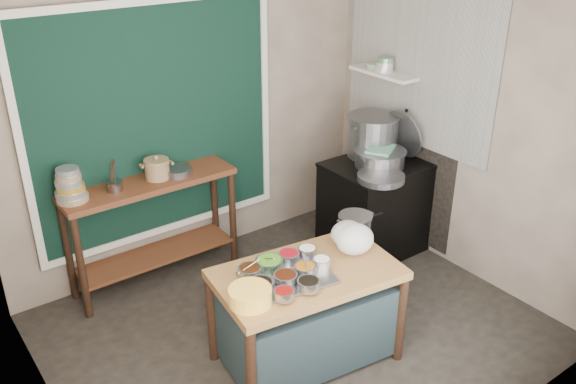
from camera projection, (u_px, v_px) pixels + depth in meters
floor at (296, 330)px, 4.75m from camera, size 3.50×3.00×0.02m
back_wall at (191, 109)px, 5.24m from camera, size 3.50×0.02×2.80m
left_wall at (30, 242)px, 3.20m from camera, size 0.02×3.00×2.80m
right_wall at (465, 115)px, 5.08m from camera, size 0.02×3.00×2.80m
curtain_panel at (156, 124)px, 5.04m from camera, size 2.10×0.02×1.90m
curtain_frame at (157, 124)px, 5.03m from camera, size 2.22×0.03×2.02m
tile_panel at (419, 50)px, 5.27m from camera, size 0.02×1.70×1.70m
soot_patch at (400, 168)px, 5.84m from camera, size 0.01×1.30×1.30m
wall_shelf at (384, 73)px, 5.54m from camera, size 0.22×0.70×0.03m
prep_table at (306, 316)px, 4.29m from camera, size 1.33×0.88×0.75m
back_counter at (154, 232)px, 5.18m from camera, size 1.45×0.40×0.95m
stove_block at (376, 208)px, 5.68m from camera, size 0.90×0.68×0.85m
stove_top at (379, 165)px, 5.49m from camera, size 0.92×0.69×0.03m
condiment_tray at (288, 278)px, 4.03m from camera, size 0.63×0.50×0.03m
condiment_bowls at (283, 272)px, 4.02m from camera, size 0.66×0.51×0.07m
yellow_basin at (250, 296)px, 3.78m from camera, size 0.34×0.34×0.11m
saucepan at (355, 224)px, 4.58m from camera, size 0.28×0.28×0.14m
plastic_bag_a at (355, 239)px, 4.30m from camera, size 0.32×0.29×0.21m
plastic_bag_b at (347, 233)px, 4.41m from camera, size 0.25×0.22×0.18m
bowl_stack at (70, 187)px, 4.60m from camera, size 0.24×0.24×0.27m
utensil_cup at (114, 186)px, 4.79m from camera, size 0.14×0.14×0.08m
ceramic_crock at (157, 170)px, 4.99m from camera, size 0.28×0.28×0.15m
wide_bowl at (177, 171)px, 5.08m from camera, size 0.31×0.31×0.06m
stock_pot at (373, 136)px, 5.57m from camera, size 0.50×0.50×0.38m
pot_lid at (403, 134)px, 5.52m from camera, size 0.14×0.47×0.46m
steamer at (380, 158)px, 5.39m from camera, size 0.52×0.52×0.15m
green_cloth at (381, 149)px, 5.36m from camera, size 0.34×0.32×0.02m
shallow_pan at (381, 177)px, 5.14m from camera, size 0.46×0.46×0.05m
shelf_bowl_stack at (385, 65)px, 5.50m from camera, size 0.16×0.16×0.13m
shelf_bowl_green at (373, 66)px, 5.63m from camera, size 0.16×0.16×0.04m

